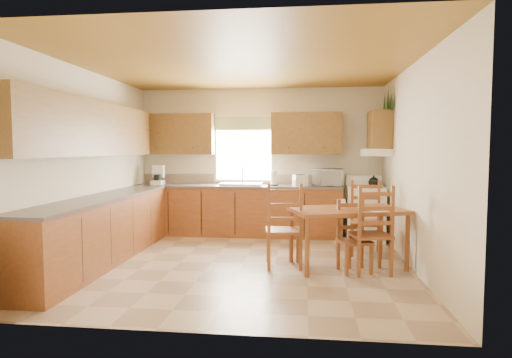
# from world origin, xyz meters

# --- Properties ---
(floor) EXTENTS (4.50, 4.50, 0.00)m
(floor) POSITION_xyz_m (0.00, 0.00, 0.00)
(floor) COLOR tan
(floor) RESTS_ON ground
(ceiling) EXTENTS (4.50, 4.50, 0.00)m
(ceiling) POSITION_xyz_m (0.00, 0.00, 2.70)
(ceiling) COLOR olive
(ceiling) RESTS_ON floor
(wall_left) EXTENTS (4.50, 4.50, 0.00)m
(wall_left) POSITION_xyz_m (-2.25, 0.00, 1.35)
(wall_left) COLOR beige
(wall_left) RESTS_ON floor
(wall_right) EXTENTS (4.50, 4.50, 0.00)m
(wall_right) POSITION_xyz_m (2.25, 0.00, 1.35)
(wall_right) COLOR beige
(wall_right) RESTS_ON floor
(wall_back) EXTENTS (4.50, 4.50, 0.00)m
(wall_back) POSITION_xyz_m (0.00, 2.25, 1.35)
(wall_back) COLOR beige
(wall_back) RESTS_ON floor
(wall_front) EXTENTS (4.50, 4.50, 0.00)m
(wall_front) POSITION_xyz_m (0.00, -2.25, 1.35)
(wall_front) COLOR beige
(wall_front) RESTS_ON floor
(lower_cab_back) EXTENTS (3.75, 0.60, 0.88)m
(lower_cab_back) POSITION_xyz_m (-0.38, 1.95, 0.44)
(lower_cab_back) COLOR brown
(lower_cab_back) RESTS_ON floor
(lower_cab_left) EXTENTS (0.60, 3.60, 0.88)m
(lower_cab_left) POSITION_xyz_m (-1.95, -0.15, 0.44)
(lower_cab_left) COLOR brown
(lower_cab_left) RESTS_ON floor
(counter_back) EXTENTS (3.75, 0.63, 0.04)m
(counter_back) POSITION_xyz_m (-0.38, 1.95, 0.90)
(counter_back) COLOR #594D47
(counter_back) RESTS_ON lower_cab_back
(counter_left) EXTENTS (0.63, 3.60, 0.04)m
(counter_left) POSITION_xyz_m (-1.95, -0.15, 0.90)
(counter_left) COLOR #594D47
(counter_left) RESTS_ON lower_cab_left
(backsplash) EXTENTS (3.75, 0.01, 0.18)m
(backsplash) POSITION_xyz_m (-0.38, 2.24, 1.01)
(backsplash) COLOR #847159
(backsplash) RESTS_ON counter_back
(upper_cab_back_left) EXTENTS (1.41, 0.33, 0.75)m
(upper_cab_back_left) POSITION_xyz_m (-1.55, 2.08, 1.85)
(upper_cab_back_left) COLOR brown
(upper_cab_back_left) RESTS_ON wall_back
(upper_cab_back_right) EXTENTS (1.25, 0.33, 0.75)m
(upper_cab_back_right) POSITION_xyz_m (0.86, 2.08, 1.85)
(upper_cab_back_right) COLOR brown
(upper_cab_back_right) RESTS_ON wall_back
(upper_cab_left) EXTENTS (0.33, 3.60, 0.75)m
(upper_cab_left) POSITION_xyz_m (-2.08, -0.15, 1.85)
(upper_cab_left) COLOR brown
(upper_cab_left) RESTS_ON wall_left
(upper_cab_stove) EXTENTS (0.33, 0.62, 0.62)m
(upper_cab_stove) POSITION_xyz_m (2.08, 1.65, 1.90)
(upper_cab_stove) COLOR brown
(upper_cab_stove) RESTS_ON wall_right
(range_hood) EXTENTS (0.44, 0.62, 0.12)m
(range_hood) POSITION_xyz_m (2.03, 1.65, 1.52)
(range_hood) COLOR silver
(range_hood) RESTS_ON wall_right
(window_frame) EXTENTS (1.13, 0.02, 1.18)m
(window_frame) POSITION_xyz_m (-0.30, 2.22, 1.55)
(window_frame) COLOR silver
(window_frame) RESTS_ON wall_back
(window_pane) EXTENTS (1.05, 0.01, 1.10)m
(window_pane) POSITION_xyz_m (-0.30, 2.21, 1.55)
(window_pane) COLOR white
(window_pane) RESTS_ON wall_back
(window_valance) EXTENTS (1.19, 0.01, 0.24)m
(window_valance) POSITION_xyz_m (-0.30, 2.19, 2.05)
(window_valance) COLOR #4E7438
(window_valance) RESTS_ON wall_back
(sink_basin) EXTENTS (0.75, 0.45, 0.04)m
(sink_basin) POSITION_xyz_m (-0.30, 1.95, 0.94)
(sink_basin) COLOR silver
(sink_basin) RESTS_ON counter_back
(pine_decal_a) EXTENTS (0.22, 0.22, 0.36)m
(pine_decal_a) POSITION_xyz_m (2.21, 1.33, 2.38)
(pine_decal_a) COLOR #133C1B
(pine_decal_a) RESTS_ON wall_right
(pine_decal_b) EXTENTS (0.22, 0.22, 0.36)m
(pine_decal_b) POSITION_xyz_m (2.21, 1.65, 2.42)
(pine_decal_b) COLOR #133C1B
(pine_decal_b) RESTS_ON wall_right
(pine_decal_c) EXTENTS (0.22, 0.22, 0.36)m
(pine_decal_c) POSITION_xyz_m (2.21, 1.97, 2.38)
(pine_decal_c) COLOR #133C1B
(pine_decal_c) RESTS_ON wall_right
(stove) EXTENTS (0.65, 0.67, 0.91)m
(stove) POSITION_xyz_m (1.88, 1.68, 0.46)
(stove) COLOR silver
(stove) RESTS_ON floor
(coffeemaker) EXTENTS (0.25, 0.27, 0.30)m
(coffeemaker) POSITION_xyz_m (-1.87, 1.91, 1.07)
(coffeemaker) COLOR silver
(coffeemaker) RESTS_ON counter_back
(paper_towel) EXTENTS (0.13, 0.13, 0.26)m
(paper_towel) POSITION_xyz_m (0.29, 1.93, 1.05)
(paper_towel) COLOR white
(paper_towel) RESTS_ON counter_back
(toaster) EXTENTS (0.28, 0.24, 0.20)m
(toaster) POSITION_xyz_m (0.76, 1.89, 1.02)
(toaster) COLOR silver
(toaster) RESTS_ON counter_back
(microwave) EXTENTS (0.52, 0.38, 0.30)m
(microwave) POSITION_xyz_m (1.25, 1.95, 1.07)
(microwave) COLOR silver
(microwave) RESTS_ON counter_back
(dining_table) EXTENTS (1.65, 1.24, 0.79)m
(dining_table) POSITION_xyz_m (1.41, 0.02, 0.39)
(dining_table) COLOR brown
(dining_table) RESTS_ON floor
(chair_near_left) EXTENTS (0.52, 0.50, 1.12)m
(chair_near_left) POSITION_xyz_m (0.57, -0.07, 0.56)
(chair_near_left) COLOR brown
(chair_near_left) RESTS_ON floor
(chair_near_right) EXTENTS (0.55, 0.53, 1.12)m
(chair_near_right) POSITION_xyz_m (1.67, -0.24, 0.56)
(chair_near_right) COLOR brown
(chair_near_right) RESTS_ON floor
(chair_far_left) EXTENTS (0.47, 0.46, 0.92)m
(chair_far_left) POSITION_xyz_m (1.48, -0.22, 0.46)
(chair_far_left) COLOR brown
(chair_far_left) RESTS_ON floor
(chair_far_right) EXTENTS (0.49, 0.47, 1.09)m
(chair_far_right) POSITION_xyz_m (1.75, 0.74, 0.55)
(chair_far_right) COLOR brown
(chair_far_right) RESTS_ON floor
(table_paper) EXTENTS (0.32, 0.35, 0.00)m
(table_paper) POSITION_xyz_m (1.74, -0.11, 0.79)
(table_paper) COLOR white
(table_paper) RESTS_ON dining_table
(table_card) EXTENTS (0.09, 0.05, 0.12)m
(table_card) POSITION_xyz_m (1.34, 0.04, 0.85)
(table_card) COLOR white
(table_card) RESTS_ON dining_table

